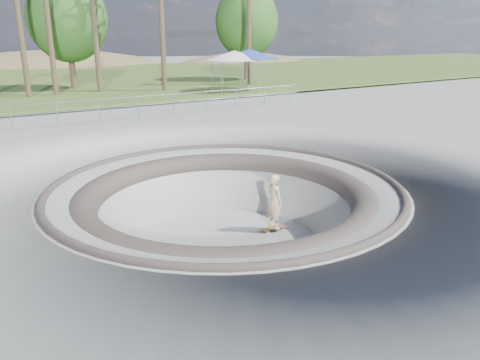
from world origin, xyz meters
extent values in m
plane|color=#A1A19C|center=(0.00, 0.00, 0.00)|extent=(180.00, 180.00, 0.00)
torus|color=#A1A19C|center=(0.00, 0.00, -2.00)|extent=(14.00, 14.00, 4.00)
cylinder|color=#A1A19C|center=(0.00, 0.00, -1.95)|extent=(6.60, 6.60, 0.10)
torus|color=#4D463E|center=(0.00, 0.00, -0.02)|extent=(10.24, 10.24, 0.24)
torus|color=#4D463E|center=(0.00, 0.00, -0.45)|extent=(8.91, 8.91, 0.81)
cube|color=#476227|center=(0.00, 34.00, 0.22)|extent=(180.00, 36.00, 0.12)
ellipsoid|color=olive|center=(8.00, 60.00, -7.87)|extent=(61.60, 44.00, 28.60)
ellipsoid|color=olive|center=(35.00, 52.00, -5.36)|extent=(42.00, 30.00, 19.50)
cylinder|color=gray|center=(0.00, 12.00, 1.17)|extent=(25.00, 0.05, 0.05)
cylinder|color=gray|center=(0.00, 12.00, 0.72)|extent=(25.00, 0.05, 0.05)
cube|color=brown|center=(1.94, 0.17, -1.82)|extent=(0.89, 0.34, 0.02)
cylinder|color=#B8B7BD|center=(1.94, 0.17, -1.86)|extent=(0.06, 0.18, 0.04)
cylinder|color=#B8B7BD|center=(1.94, 0.17, -1.86)|extent=(0.06, 0.18, 0.04)
cylinder|color=silver|center=(1.94, 0.17, -1.87)|extent=(0.07, 0.04, 0.07)
cylinder|color=silver|center=(1.94, 0.17, -1.87)|extent=(0.07, 0.04, 0.07)
cylinder|color=silver|center=(1.94, 0.17, -1.87)|extent=(0.07, 0.04, 0.07)
cylinder|color=silver|center=(1.94, 0.17, -1.87)|extent=(0.07, 0.04, 0.07)
imported|color=beige|center=(1.94, 0.17, -0.90)|extent=(0.45, 0.67, 1.81)
cylinder|color=gray|center=(10.32, 16.67, 1.33)|extent=(0.06, 0.06, 2.09)
cylinder|color=gray|center=(12.98, 16.67, 1.33)|extent=(0.06, 0.06, 2.09)
cylinder|color=gray|center=(10.32, 19.33, 1.33)|extent=(0.06, 0.06, 2.09)
cylinder|color=gray|center=(12.98, 19.33, 1.33)|extent=(0.06, 0.06, 2.09)
cube|color=white|center=(11.65, 18.00, 2.47)|extent=(3.51, 3.51, 0.08)
cone|color=white|center=(11.65, 18.00, 2.80)|extent=(5.44, 5.44, 0.67)
cylinder|color=gray|center=(11.57, 16.63, 1.36)|extent=(0.06, 0.06, 2.15)
cylinder|color=gray|center=(14.31, 16.63, 1.36)|extent=(0.06, 0.06, 2.15)
cylinder|color=gray|center=(11.57, 19.37, 1.36)|extent=(0.06, 0.06, 2.15)
cylinder|color=gray|center=(14.31, 19.37, 1.36)|extent=(0.06, 0.06, 2.15)
cube|color=#2F45AD|center=(12.94, 18.00, 2.53)|extent=(3.64, 3.64, 0.08)
cone|color=#2F45AD|center=(12.94, 18.00, 2.87)|extent=(5.58, 5.58, 0.69)
cylinder|color=brown|center=(-1.51, 22.44, 4.92)|extent=(0.36, 0.36, 9.51)
cylinder|color=brown|center=(3.36, 23.02, 4.37)|extent=(0.36, 0.36, 8.39)
cylinder|color=brown|center=(7.54, 21.05, 5.63)|extent=(0.36, 0.36, 10.93)
cylinder|color=brown|center=(15.00, 21.19, 4.82)|extent=(0.36, 0.36, 9.31)
cylinder|color=brown|center=(2.30, 26.03, 2.58)|extent=(0.44, 0.44, 4.83)
ellipsoid|color=#2F5A1E|center=(2.30, 26.03, 5.34)|extent=(5.76, 5.24, 6.29)
cylinder|color=brown|center=(17.45, 25.13, 2.55)|extent=(0.44, 0.44, 4.75)
ellipsoid|color=#2F5A1E|center=(17.45, 25.13, 5.26)|extent=(5.68, 5.16, 6.19)
camera|label=1|loc=(-6.64, -11.07, 4.22)|focal=35.00mm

